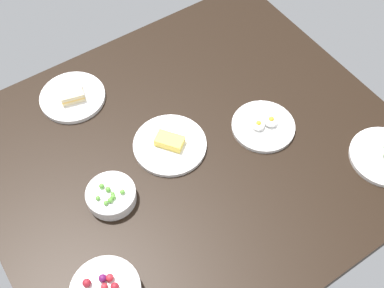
% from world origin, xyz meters
% --- Properties ---
extents(dining_table, '(1.23, 1.08, 0.04)m').
position_xyz_m(dining_table, '(0.00, 0.00, 0.02)').
color(dining_table, black).
rests_on(dining_table, ground).
extents(plate_cheese, '(0.22, 0.22, 0.04)m').
position_xyz_m(plate_cheese, '(0.05, -0.04, 0.05)').
color(plate_cheese, white).
rests_on(plate_cheese, dining_table).
extents(plate_sandwich, '(0.21, 0.21, 0.05)m').
position_xyz_m(plate_sandwich, '(0.21, -0.38, 0.05)').
color(plate_sandwich, white).
rests_on(plate_sandwich, dining_table).
extents(plate_eggs, '(0.20, 0.20, 0.04)m').
position_xyz_m(plate_eggs, '(-0.23, 0.06, 0.05)').
color(plate_eggs, white).
rests_on(plate_eggs, dining_table).
extents(bowl_peas, '(0.14, 0.14, 0.05)m').
position_xyz_m(bowl_peas, '(0.29, 0.02, 0.06)').
color(bowl_peas, white).
rests_on(bowl_peas, dining_table).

